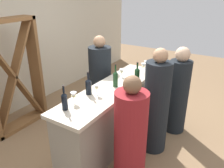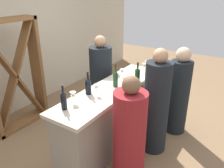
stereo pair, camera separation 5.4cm
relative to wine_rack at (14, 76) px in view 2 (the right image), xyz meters
The scene contains 17 objects.
ground_plane 1.94m from the wine_rack, 75.02° to the right, with size 12.00×12.00×0.00m, color #846647.
back_wall 0.85m from the wine_rack, 51.24° to the left, with size 8.00×0.10×2.80m, color beige.
bar_counter 1.77m from the wine_rack, 75.02° to the right, with size 2.16×0.56×0.96m.
wine_rack is the anchor object (origin of this frame).
wine_bottle_leftmost_near_black 1.58m from the wine_rack, 104.58° to the right, with size 0.07×0.07×0.31m.
wine_bottle_second_left_near_black 1.51m from the wine_rack, 86.75° to the right, with size 0.08×0.08×0.32m.
wine_bottle_center_olive_green 1.76m from the wine_rack, 73.70° to the right, with size 0.07×0.07×0.34m.
wine_bottle_second_right_dark_green 2.04m from the wine_rack, 64.93° to the right, with size 0.08×0.08×0.29m.
wine_glass_near_left 2.16m from the wine_rack, 55.12° to the right, with size 0.08×0.08×0.16m.
wine_glass_near_center 2.22m from the wine_rack, 52.68° to the right, with size 0.06×0.06×0.17m.
wine_glass_near_right 1.62m from the wine_rack, 85.67° to the right, with size 0.07×0.07×0.15m.
wine_glass_far_left 1.79m from the wine_rack, 60.84° to the right, with size 0.07×0.07×0.13m.
wine_glass_far_center 1.53m from the wine_rack, 98.33° to the right, with size 0.08×0.08×0.15m.
person_left_guest 2.24m from the wine_rack, 91.39° to the right, with size 0.50×0.50×1.41m.
person_center_guest 2.36m from the wine_rack, 73.43° to the right, with size 0.47×0.47×1.57m.
person_right_guest 2.72m from the wine_rack, 60.96° to the right, with size 0.44×0.44×1.46m.
person_server_behind 1.46m from the wine_rack, 47.27° to the right, with size 0.42×0.42×1.55m.
Camera 2 is at (-2.50, -1.63, 2.29)m, focal length 36.40 mm.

